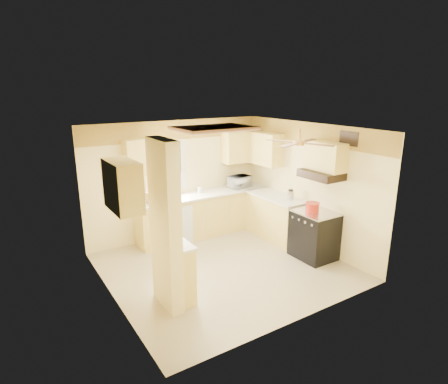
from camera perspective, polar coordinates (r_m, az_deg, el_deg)
floor at (r=6.93m, az=0.07°, el=-11.39°), size 4.00×4.00×0.00m
ceiling at (r=6.20m, az=0.08°, el=9.61°), size 4.00×4.00×0.00m
wall_back at (r=8.07m, az=-7.21°, el=1.91°), size 4.00×0.00×4.00m
wall_front at (r=5.06m, az=11.83°, el=-6.85°), size 4.00×0.00×4.00m
wall_left at (r=5.70m, az=-17.20°, el=-4.63°), size 0.00×3.80×3.80m
wall_right at (r=7.68m, az=12.75°, el=0.94°), size 0.00×3.80×3.80m
wallpaper_border at (r=7.87m, az=-7.42°, el=9.33°), size 4.00×0.02×0.40m
partition_column at (r=5.40m, az=-8.93°, el=-5.22°), size 0.20×0.70×2.50m
partition_ledge at (r=5.81m, az=-6.56°, el=-12.20°), size 0.25×0.55×0.90m
ledge_top at (r=5.61m, az=-6.71°, el=-7.96°), size 0.28×0.58×0.04m
lower_cabinets_back at (r=8.26m, az=-2.99°, el=-3.44°), size 3.00×0.60×0.90m
lower_cabinets_right at (r=8.14m, az=7.93°, el=-3.88°), size 0.60×1.40×0.90m
countertop_back at (r=8.11m, az=-3.00°, el=-0.33°), size 3.04×0.64×0.04m
countertop_right at (r=7.99m, az=8.00°, el=-0.71°), size 0.64×1.44×0.04m
dishwasher_panel at (r=7.68m, az=-6.72°, el=-5.20°), size 0.58×0.02×0.80m
window at (r=7.89m, az=-8.89°, el=3.77°), size 0.92×0.02×1.02m
upper_cab_back_left at (r=7.47m, az=-12.71°, el=5.24°), size 0.60×0.35×0.70m
upper_cab_back_right at (r=8.57m, az=2.62°, el=6.93°), size 0.90×0.35×0.70m
upper_cab_right at (r=8.35m, az=6.06°, el=6.63°), size 0.35×1.00×0.70m
upper_cab_left_wall at (r=5.33m, az=-15.18°, el=0.92°), size 0.35×0.75×0.70m
upper_cab_over_stove at (r=7.04m, az=15.24°, el=5.28°), size 0.35×0.76×0.52m
stove at (r=7.34m, az=13.58°, el=-6.33°), size 0.68×0.77×0.92m
range_hood at (r=7.04m, az=14.58°, el=2.58°), size 0.50×0.76×0.14m
poster_menu at (r=5.26m, az=-8.10°, el=1.12°), size 0.02×0.42×0.57m
poster_nashville at (r=5.46m, az=-7.83°, el=-5.49°), size 0.02×0.42×0.57m
ceiling_light_panel at (r=6.68m, az=-1.53°, el=9.67°), size 1.35×0.95×0.06m
ceiling_fan at (r=6.30m, az=11.34°, el=7.44°), size 1.15×1.15×0.26m
vent_grate at (r=6.88m, az=18.49°, el=7.74°), size 0.02×0.40×0.25m
microwave at (r=8.52m, az=2.43°, el=1.56°), size 0.52×0.38×0.27m
bowl at (r=5.61m, az=-7.28°, el=-7.46°), size 0.26×0.26×0.05m
dutch_oven at (r=7.15m, az=13.32°, el=-2.26°), size 0.26×0.26×0.18m
kettle at (r=7.73m, az=10.11°, el=-0.42°), size 0.14×0.14×0.22m
dish_rack at (r=7.60m, az=-10.52°, el=-0.96°), size 0.37×0.29×0.20m
utensil_crock at (r=8.13m, az=-3.68°, el=0.32°), size 0.10×0.10×0.19m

